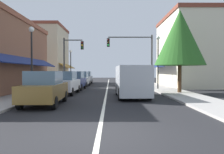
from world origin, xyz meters
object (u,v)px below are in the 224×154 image
Objects in this scene: traffic_signal_mast_arm at (136,52)px; street_lamp_left_far at (71,61)px; traffic_signal_left_corner at (70,55)px; street_lamp_right_mid at (158,54)px; van_in_lane at (132,80)px; parked_car_far_left at (81,79)px; street_lamp_left_near at (32,50)px; parked_car_nearest_left at (45,88)px; parked_car_second_left at (65,83)px; parked_car_distant_left at (85,78)px; parked_car_third_left at (75,81)px; tree_right_near at (180,38)px.

street_lamp_left_far is at bearing 143.59° from traffic_signal_mast_arm.
traffic_signal_left_corner is 9.61m from street_lamp_right_mid.
street_lamp_left_far is (-8.10, 5.97, -0.73)m from traffic_signal_mast_arm.
van_in_lane is 0.95× the size of traffic_signal_left_corner.
parked_car_far_left is at bearing 147.13° from street_lamp_right_mid.
street_lamp_left_near is at bearing -131.98° from traffic_signal_mast_arm.
parked_car_nearest_left is 0.76× the size of traffic_signal_left_corner.
parked_car_second_left is 3.64m from street_lamp_left_near.
parked_car_far_left is 11.75m from street_lamp_left_near.
traffic_signal_left_corner is at bearing -97.45° from parked_car_distant_left.
traffic_signal_mast_arm reaches higher than parked_car_second_left.
parked_car_far_left is at bearing -62.64° from street_lamp_left_far.
van_in_lane reaches higher than parked_car_third_left.
parked_car_nearest_left is 18.63m from street_lamp_left_far.
parked_car_second_left is 14.20m from parked_car_distant_left.
parked_car_second_left is at bearing -178.72° from tree_right_near.
van_in_lane is at bearing -98.57° from traffic_signal_mast_arm.
traffic_signal_mast_arm is at bearing 111.75° from tree_right_near.
street_lamp_right_mid reaches higher than street_lamp_left_near.
parked_car_nearest_left is 1.00× the size of parked_car_third_left.
traffic_signal_mast_arm is at bearing -36.41° from street_lamp_left_far.
traffic_signal_left_corner reaches higher than parked_car_distant_left.
traffic_signal_mast_arm is at bearing -19.44° from parked_car_far_left.
van_in_lane is 9.41m from traffic_signal_mast_arm.
traffic_signal_left_corner is 1.15× the size of street_lamp_left_near.
parked_car_second_left is 0.89× the size of street_lamp_left_far.
street_lamp_left_far is (-1.88, 8.44, 2.27)m from parked_car_third_left.
traffic_signal_mast_arm is at bearing -49.49° from parked_car_distant_left.
parked_car_third_left is 8.09m from van_in_lane.
street_lamp_left_near is (-1.77, -2.17, 2.32)m from parked_car_second_left.
traffic_signal_mast_arm is 12.08m from street_lamp_left_near.
parked_car_far_left is (0.04, 9.20, 0.00)m from parked_car_second_left.
traffic_signal_left_corner is at bearing 158.70° from street_lamp_right_mid.
traffic_signal_mast_arm reaches higher than parked_car_far_left.
traffic_signal_left_corner reaches higher than parked_car_nearest_left.
parked_car_nearest_left and parked_car_third_left have the same top height.
street_lamp_left_near is (-1.74, -16.37, 2.32)m from parked_car_distant_left.
street_lamp_right_mid reaches higher than parked_car_distant_left.
street_lamp_right_mid is 1.10× the size of street_lamp_left_far.
parked_car_far_left is 5.00m from parked_car_distant_left.
parked_car_nearest_left and parked_car_second_left have the same top height.
street_lamp_left_near is at bearing -127.69° from parked_car_second_left.
parked_car_second_left and parked_car_third_left have the same top height.
parked_car_third_left is 10.38m from tree_right_near.
parked_car_third_left is 0.76× the size of traffic_signal_left_corner.
parked_car_third_left is 0.79× the size of van_in_lane.
parked_car_third_left is (0.07, 4.32, 0.00)m from parked_car_second_left.
street_lamp_left_far is at bearing 138.43° from street_lamp_right_mid.
parked_car_distant_left is 0.79× the size of van_in_lane.
street_lamp_right_mid reaches higher than street_lamp_left_far.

